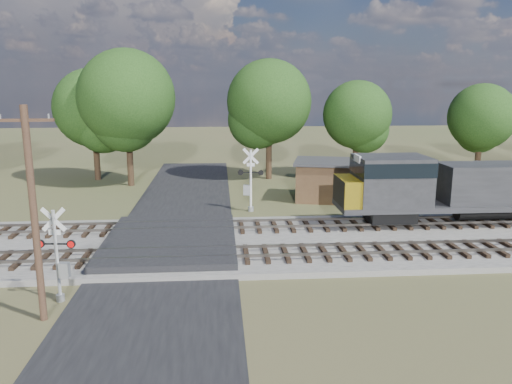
{
  "coord_description": "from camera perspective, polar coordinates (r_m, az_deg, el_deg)",
  "views": [
    {
      "loc": [
        2.71,
        -25.86,
        8.77
      ],
      "look_at": [
        4.79,
        2.0,
        2.73
      ],
      "focal_mm": 35.0,
      "sensor_mm": 36.0,
      "label": 1
    }
  ],
  "objects": [
    {
      "name": "track_far",
      "position": [
        30.05,
        -3.31,
        -3.96
      ],
      "size": [
        140.0,
        2.6,
        0.33
      ],
      "color": "black",
      "rests_on": "ballast_bed"
    },
    {
      "name": "crossing_signal_near",
      "position": [
        21.98,
        -21.56,
        -7.55
      ],
      "size": [
        1.61,
        0.37,
        4.0
      ],
      "rotation": [
        0.0,
        0.0,
        -0.1
      ],
      "color": "silver",
      "rests_on": "ground"
    },
    {
      "name": "ballast_bed",
      "position": [
        28.68,
        10.72,
        -5.51
      ],
      "size": [
        140.0,
        10.0,
        0.3
      ],
      "primitive_type": "cube",
      "color": "gray",
      "rests_on": "ground"
    },
    {
      "name": "utility_pole",
      "position": [
        19.81,
        -24.07,
        -1.96
      ],
      "size": [
        1.98,
        0.27,
        8.09
      ],
      "rotation": [
        0.0,
        0.0,
        0.05
      ],
      "color": "#3B291B",
      "rests_on": "ground"
    },
    {
      "name": "treeline",
      "position": [
        45.92,
        -6.02,
        9.65
      ],
      "size": [
        79.23,
        11.57,
        11.8
      ],
      "color": "black",
      "rests_on": "ground"
    },
    {
      "name": "crossing_panel",
      "position": [
        27.82,
        -9.69,
        -5.67
      ],
      "size": [
        7.0,
        9.0,
        0.62
      ],
      "primitive_type": "cube",
      "color": "#262628",
      "rests_on": "ground"
    },
    {
      "name": "track_near",
      "position": [
        25.29,
        -3.11,
        -7.11
      ],
      "size": [
        140.0,
        2.6,
        0.33
      ],
      "color": "black",
      "rests_on": "ballast_bed"
    },
    {
      "name": "crossing_signal_far",
      "position": [
        34.81,
        -0.75,
        0.77
      ],
      "size": [
        1.81,
        0.44,
        4.5
      ],
      "rotation": [
        0.0,
        0.0,
        2.99
      ],
      "color": "silver",
      "rests_on": "ground"
    },
    {
      "name": "ground",
      "position": [
        27.44,
        -9.77,
        -6.61
      ],
      "size": [
        160.0,
        160.0,
        0.0
      ],
      "primitive_type": "plane",
      "color": "#46512B",
      "rests_on": "ground"
    },
    {
      "name": "equipment_shed",
      "position": [
        39.03,
        7.75,
        1.42
      ],
      "size": [
        5.37,
        5.37,
        3.05
      ],
      "rotation": [
        0.0,
        0.0,
        -0.23
      ],
      "color": "#45301D",
      "rests_on": "ground"
    },
    {
      "name": "road",
      "position": [
        27.43,
        -9.77,
        -6.54
      ],
      "size": [
        7.0,
        60.0,
        0.08
      ],
      "primitive_type": "cube",
      "color": "black",
      "rests_on": "ground"
    }
  ]
}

